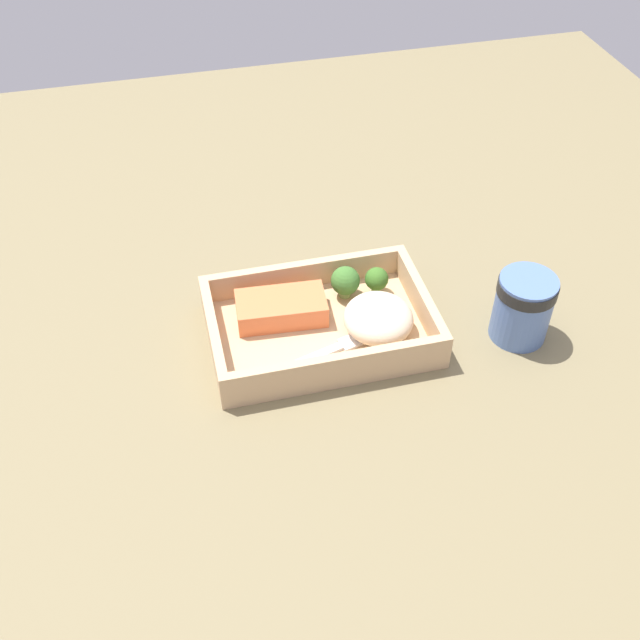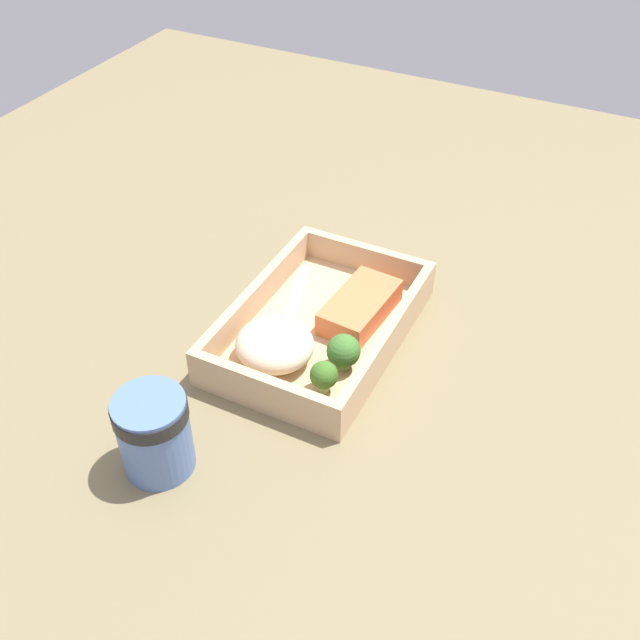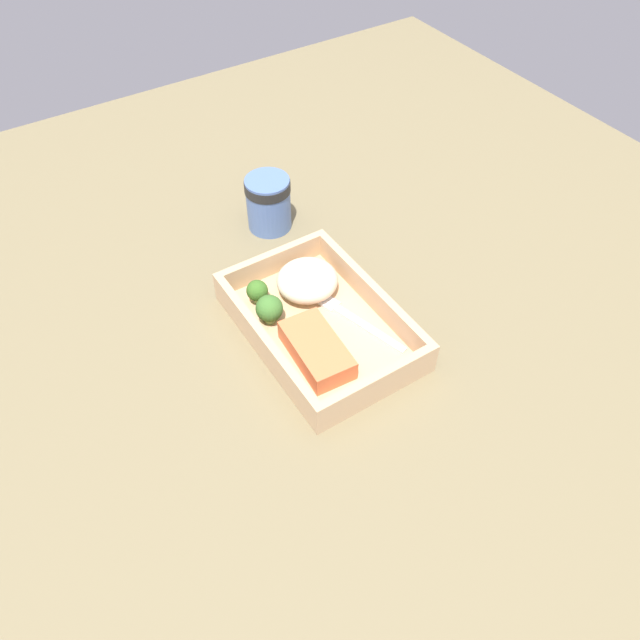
{
  "view_description": "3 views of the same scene",
  "coord_description": "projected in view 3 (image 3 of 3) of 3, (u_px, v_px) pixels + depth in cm",
  "views": [
    {
      "loc": [
        -16.51,
        -67.07,
        68.44
      ],
      "look_at": [
        0.0,
        0.0,
        2.7
      ],
      "focal_mm": 42.0,
      "sensor_mm": 36.0,
      "label": 1
    },
    {
      "loc": [
        61.26,
        30.67,
        61.35
      ],
      "look_at": [
        0.0,
        0.0,
        2.7
      ],
      "focal_mm": 42.0,
      "sensor_mm": 36.0,
      "label": 2
    },
    {
      "loc": [
        -49.51,
        31.63,
        67.27
      ],
      "look_at": [
        0.0,
        0.0,
        2.7
      ],
      "focal_mm": 35.0,
      "sensor_mm": 36.0,
      "label": 3
    }
  ],
  "objects": [
    {
      "name": "mashed_potatoes",
      "position": [
        307.0,
        280.0,
        0.92
      ],
      "size": [
        8.87,
        9.17,
        4.59
      ],
      "primitive_type": "ellipsoid",
      "color": "beige",
      "rests_on": "takeout_tray"
    },
    {
      "name": "paper_cup",
      "position": [
        268.0,
        201.0,
        1.02
      ],
      "size": [
        7.47,
        7.47,
        9.2
      ],
      "color": "#5270AF",
      "rests_on": "ground_plane"
    },
    {
      "name": "broccoli_floret_2",
      "position": [
        257.0,
        291.0,
        0.9
      ],
      "size": [
        3.17,
        3.17,
        4.0
      ],
      "color": "#7EAB5F",
      "rests_on": "takeout_tray"
    },
    {
      "name": "tray_rim",
      "position": [
        320.0,
        318.0,
        0.87
      ],
      "size": [
        28.34,
        18.98,
        3.86
      ],
      "color": "tan",
      "rests_on": "takeout_tray"
    },
    {
      "name": "fork",
      "position": [
        354.0,
        319.0,
        0.89
      ],
      "size": [
        15.65,
        5.89,
        0.44
      ],
      "color": "silver",
      "rests_on": "takeout_tray"
    },
    {
      "name": "takeout_tray",
      "position": [
        320.0,
        330.0,
        0.89
      ],
      "size": [
        28.34,
        18.98,
        1.2
      ],
      "primitive_type": "cube",
      "color": "tan",
      "rests_on": "ground_plane"
    },
    {
      "name": "salmon_fillet",
      "position": [
        317.0,
        350.0,
        0.84
      ],
      "size": [
        11.99,
        6.9,
        3.1
      ],
      "primitive_type": "cube",
      "rotation": [
        0.0,
        0.0,
        -0.07
      ],
      "color": "#E67141",
      "rests_on": "takeout_tray"
    },
    {
      "name": "broccoli_floret_1",
      "position": [
        269.0,
        309.0,
        0.87
      ],
      "size": [
        3.9,
        3.9,
        4.61
      ],
      "color": "#789D5A",
      "rests_on": "takeout_tray"
    },
    {
      "name": "ground_plane",
      "position": [
        320.0,
        337.0,
        0.9
      ],
      "size": [
        160.0,
        160.0,
        2.0
      ],
      "primitive_type": "cube",
      "color": "#756949"
    }
  ]
}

